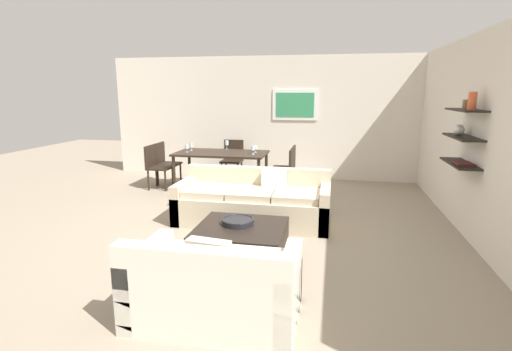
{
  "coord_description": "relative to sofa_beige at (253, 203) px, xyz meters",
  "views": [
    {
      "loc": [
        1.2,
        -5.15,
        1.94
      ],
      "look_at": [
        0.13,
        0.2,
        0.75
      ],
      "focal_mm": 27.24,
      "sensor_mm": 36.0,
      "label": 1
    }
  ],
  "objects": [
    {
      "name": "ground_plane",
      "position": [
        -0.06,
        -0.34,
        -0.29
      ],
      "size": [
        18.0,
        18.0,
        0.0
      ],
      "primitive_type": "plane",
      "color": "gray"
    },
    {
      "name": "coffee_table",
      "position": [
        0.11,
        -1.28,
        -0.1
      ],
      "size": [
        1.03,
        0.97,
        0.38
      ],
      "color": "black",
      "rests_on": "ground"
    },
    {
      "name": "sofa_beige",
      "position": [
        0.0,
        0.0,
        0.0
      ],
      "size": [
        2.27,
        0.9,
        0.78
      ],
      "color": "beige",
      "rests_on": "ground"
    },
    {
      "name": "dining_chair_head",
      "position": [
        -1.04,
        2.75,
        0.21
      ],
      "size": [
        0.44,
        0.44,
        0.88
      ],
      "color": "black",
      "rests_on": "ground"
    },
    {
      "name": "wine_glass_right_far",
      "position": [
        -0.37,
        1.98,
        0.56
      ],
      "size": [
        0.08,
        0.08,
        0.14
      ],
      "color": "silver",
      "rests_on": "dining_table"
    },
    {
      "name": "dining_chair_right_near",
      "position": [
        0.27,
        1.65,
        0.21
      ],
      "size": [
        0.44,
        0.44,
        0.88
      ],
      "color": "black",
      "rests_on": "ground"
    },
    {
      "name": "loveseat_white",
      "position": [
        0.19,
        -2.57,
        0.0
      ],
      "size": [
        1.42,
        0.9,
        0.78
      ],
      "color": "silver",
      "rests_on": "ground"
    },
    {
      "name": "decorative_bowl",
      "position": [
        0.06,
        -1.2,
        0.13
      ],
      "size": [
        0.39,
        0.39,
        0.07
      ],
      "color": "black",
      "rests_on": "coffee_table"
    },
    {
      "name": "dining_chair_left_near",
      "position": [
        -2.34,
        1.65,
        0.21
      ],
      "size": [
        0.44,
        0.44,
        0.88
      ],
      "color": "black",
      "rests_on": "ground"
    },
    {
      "name": "wine_glass_left_near",
      "position": [
        -1.71,
        1.75,
        0.57
      ],
      "size": [
        0.07,
        0.07,
        0.16
      ],
      "color": "silver",
      "rests_on": "dining_table"
    },
    {
      "name": "wine_glass_right_near",
      "position": [
        -0.37,
        1.75,
        0.57
      ],
      "size": [
        0.07,
        0.07,
        0.16
      ],
      "color": "silver",
      "rests_on": "dining_table"
    },
    {
      "name": "dining_table",
      "position": [
        -1.04,
        1.86,
        0.39
      ],
      "size": [
        1.8,
        0.96,
        0.75
      ],
      "color": "black",
      "rests_on": "ground"
    },
    {
      "name": "wine_glass_head",
      "position": [
        -1.04,
        2.28,
        0.59
      ],
      "size": [
        0.07,
        0.07,
        0.18
      ],
      "color": "silver",
      "rests_on": "dining_table"
    },
    {
      "name": "right_wall_shelf_unit",
      "position": [
        2.96,
        0.26,
        1.06
      ],
      "size": [
        0.34,
        8.2,
        2.7
      ],
      "color": "silver",
      "rests_on": "ground"
    },
    {
      "name": "dining_chair_right_far",
      "position": [
        0.27,
        2.08,
        0.21
      ],
      "size": [
        0.44,
        0.44,
        0.88
      ],
      "color": "black",
      "rests_on": "ground"
    },
    {
      "name": "back_wall_unit",
      "position": [
        0.24,
        3.19,
        1.06
      ],
      "size": [
        8.4,
        0.09,
        2.7
      ],
      "color": "silver",
      "rests_on": "ground"
    },
    {
      "name": "wine_glass_left_far",
      "position": [
        -1.71,
        1.98,
        0.56
      ],
      "size": [
        0.06,
        0.06,
        0.15
      ],
      "color": "silver",
      "rests_on": "dining_table"
    },
    {
      "name": "dining_chair_left_far",
      "position": [
        -2.34,
        2.08,
        0.21
      ],
      "size": [
        0.44,
        0.44,
        0.88
      ],
      "color": "black",
      "rests_on": "ground"
    }
  ]
}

